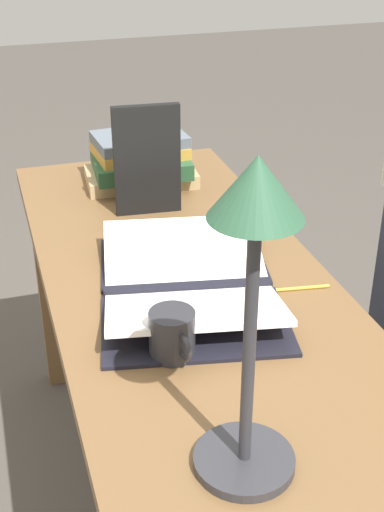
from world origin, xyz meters
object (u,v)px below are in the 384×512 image
object	(u,v)px
open_book	(189,284)
reading_lamp	(253,271)
book_standing_upright	(149,160)
pencil	(289,289)
coffee_mug	(173,334)
book_stack_tall	(140,161)

from	to	relation	value
open_book	reading_lamp	world-z (taller)	reading_lamp
book_standing_upright	pencil	world-z (taller)	book_standing_upright
open_book	coffee_mug	bearing A→B (deg)	166.34
reading_lamp	coffee_mug	bearing A→B (deg)	5.30
book_stack_tall	book_standing_upright	world-z (taller)	book_standing_upright
book_stack_tall	pencil	distance (m)	0.67
book_stack_tall	reading_lamp	bearing A→B (deg)	174.45
open_book	pencil	size ratio (longest dim) A/B	3.21
book_standing_upright	open_book	bearing A→B (deg)	-178.18
book_stack_tall	coffee_mug	bearing A→B (deg)	170.54
open_book	book_stack_tall	bearing A→B (deg)	6.63
open_book	book_standing_upright	size ratio (longest dim) A/B	1.96
open_book	pencil	distance (m)	0.21
open_book	reading_lamp	size ratio (longest dim) A/B	1.13
book_stack_tall	book_standing_upright	size ratio (longest dim) A/B	1.11
book_stack_tall	coffee_mug	size ratio (longest dim) A/B	2.74
book_standing_upright	coffee_mug	bearing A→B (deg)	174.41
book_stack_tall	coffee_mug	world-z (taller)	book_stack_tall
coffee_mug	pencil	xyz separation A→B (m)	(0.14, -0.29, -0.04)
book_standing_upright	coffee_mug	xyz separation A→B (m)	(-0.60, 0.11, -0.09)
book_stack_tall	open_book	bearing A→B (deg)	175.90
open_book	book_stack_tall	size ratio (longest dim) A/B	1.77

